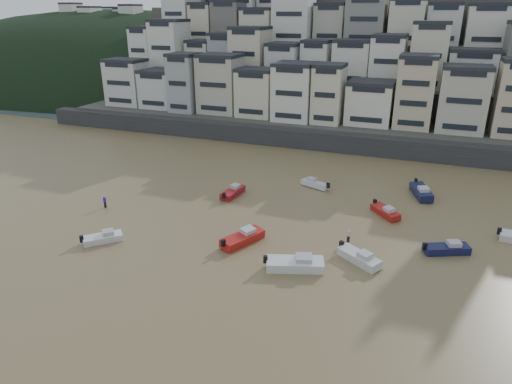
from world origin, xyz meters
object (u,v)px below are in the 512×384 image
at_px(boat_c, 243,237).
at_px(person_pink, 349,235).
at_px(boat_e, 385,211).
at_px(boat_a, 295,263).
at_px(boat_j, 103,237).
at_px(person_blue, 105,202).
at_px(boat_h, 315,183).
at_px(boat_b, 359,256).
at_px(boat_i, 421,190).
at_px(boat_f, 233,191).
at_px(boat_d, 447,247).

relative_size(boat_c, person_pink, 3.57).
bearing_deg(boat_e, person_pink, -60.40).
relative_size(boat_a, boat_j, 1.34).
bearing_deg(boat_e, boat_c, -87.85).
distance_m(boat_a, person_pink, 9.10).
height_order(boat_a, boat_c, boat_a).
distance_m(boat_c, person_pink, 12.32).
relative_size(boat_a, person_blue, 3.74).
relative_size(boat_j, person_blue, 2.78).
height_order(boat_c, person_pink, person_pink).
distance_m(boat_h, boat_j, 32.33).
bearing_deg(person_blue, boat_b, -3.65).
bearing_deg(boat_i, boat_e, -42.21).
bearing_deg(person_blue, boat_c, -7.27).
distance_m(boat_h, boat_i, 15.44).
relative_size(boat_h, person_blue, 2.84).
distance_m(boat_i, person_pink, 19.56).
xyz_separation_m(boat_f, boat_j, (-8.35, -18.66, -0.08)).
relative_size(boat_c, boat_e, 1.19).
relative_size(boat_c, person_blue, 3.57).
bearing_deg(boat_d, boat_j, 172.59).
xyz_separation_m(boat_e, person_pink, (-3.18, -9.22, 0.16)).
relative_size(boat_c, boat_f, 1.14).
distance_m(boat_c, boat_i, 29.47).
bearing_deg(boat_e, boat_a, -63.99).
bearing_deg(person_pink, boat_d, 7.29).
relative_size(boat_a, boat_i, 0.99).
xyz_separation_m(boat_e, boat_f, (-21.57, -0.83, 0.03)).
height_order(boat_f, person_blue, person_blue).
height_order(boat_b, boat_i, boat_i).
bearing_deg(boat_b, boat_c, -143.67).
xyz_separation_m(boat_c, boat_d, (22.11, 6.01, -0.10)).
distance_m(boat_b, boat_c, 13.32).
bearing_deg(boat_d, boat_e, 109.06).
xyz_separation_m(boat_a, boat_j, (-22.69, -2.12, -0.23)).
distance_m(boat_h, person_pink, 18.00).
xyz_separation_m(boat_d, boat_i, (-3.43, 16.79, 0.16)).
relative_size(boat_j, person_pink, 2.78).
height_order(boat_f, person_pink, person_pink).
bearing_deg(boat_a, boat_b, 15.32).
bearing_deg(boat_j, boat_h, 9.53).
relative_size(boat_a, boat_f, 1.19).
relative_size(boat_h, person_pink, 2.84).
height_order(boat_d, boat_f, boat_f).
distance_m(boat_c, boat_f, 14.78).
relative_size(boat_h, boat_i, 0.75).
distance_m(boat_b, person_pink, 4.53).
xyz_separation_m(boat_d, boat_f, (-29.08, 7.03, 0.00)).
bearing_deg(person_pink, boat_h, 116.53).
bearing_deg(boat_e, boat_b, -46.87).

